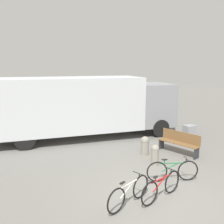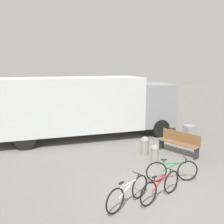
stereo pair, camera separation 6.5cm
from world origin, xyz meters
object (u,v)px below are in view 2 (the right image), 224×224
object	(u,v)px
bollard_near_bench	(155,154)
bicycle_far	(172,171)
utility_box	(189,134)
bicycle_middle	(160,187)
park_bench	(179,142)
bollard_far_bench	(145,145)
bicycle_near	(128,193)
delivery_truck	(83,105)

from	to	relation	value
bollard_near_bench	bicycle_far	bearing A→B (deg)	-100.54
utility_box	bicycle_middle	bearing A→B (deg)	-139.04
park_bench	bollard_far_bench	size ratio (longest dim) A/B	2.35
utility_box	bicycle_far	bearing A→B (deg)	-138.13
bicycle_middle	bollard_far_bench	xyz separation A→B (m)	(1.48, 3.23, 0.06)
bicycle_near	bollard_far_bench	xyz separation A→B (m)	(2.46, 3.14, 0.06)
bicycle_far	park_bench	bearing A→B (deg)	65.54
bicycle_far	utility_box	size ratio (longest dim) A/B	1.94
bicycle_middle	bollard_far_bench	bearing A→B (deg)	47.89
park_bench	bicycle_near	xyz separation A→B (m)	(-3.87, -2.65, -0.14)
bollard_near_bench	bollard_far_bench	bearing A→B (deg)	77.21
park_bench	bollard_far_bench	xyz separation A→B (m)	(-1.41, 0.48, -0.09)
bicycle_near	bollard_near_bench	size ratio (longest dim) A/B	2.02
utility_box	bollard_far_bench	bearing A→B (deg)	-169.15
bollard_far_bench	bicycle_middle	bearing A→B (deg)	-114.68
bicycle_near	bicycle_far	distance (m)	2.06
bicycle_middle	utility_box	distance (m)	5.77
bollard_far_bench	utility_box	size ratio (longest dim) A/B	0.93
bicycle_near	bicycle_far	world-z (taller)	same
bicycle_near	bicycle_middle	size ratio (longest dim) A/B	0.97
bollard_near_bench	bicycle_middle	bearing A→B (deg)	-120.24
bicycle_far	utility_box	distance (m)	4.54
utility_box	bicycle_near	bearing A→B (deg)	-145.35
bollard_near_bench	bicycle_near	bearing A→B (deg)	-137.61
bollard_near_bench	bollard_far_bench	size ratio (longest dim) A/B	1.01
delivery_truck	bicycle_near	bearing A→B (deg)	-90.72
delivery_truck	bollard_near_bench	xyz separation A→B (m)	(1.30, -4.59, -1.30)
bicycle_near	park_bench	bearing A→B (deg)	11.93
bicycle_far	bollard_far_bench	world-z (taller)	bollard_far_bench
utility_box	park_bench	bearing A→B (deg)	-144.67
bollard_near_bench	utility_box	distance (m)	3.55
park_bench	utility_box	bearing A→B (deg)	-72.99
bollard_far_bench	bicycle_far	bearing A→B (deg)	-101.56
bollard_near_bench	park_bench	bearing A→B (deg)	20.92
utility_box	delivery_truck	bearing A→B (deg)	146.60
bicycle_near	utility_box	size ratio (longest dim) A/B	1.91
bicycle_middle	bollard_near_bench	world-z (taller)	bollard_near_bench
bicycle_near	bicycle_far	xyz separation A→B (m)	(1.95, 0.66, 0.00)
bicycle_far	bicycle_near	bearing A→B (deg)	-141.94
park_bench	bicycle_near	world-z (taller)	park_bench
bollard_far_bench	utility_box	xyz separation A→B (m)	(2.87, 0.55, -0.00)
bicycle_middle	bicycle_far	size ratio (longest dim) A/B	1.01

